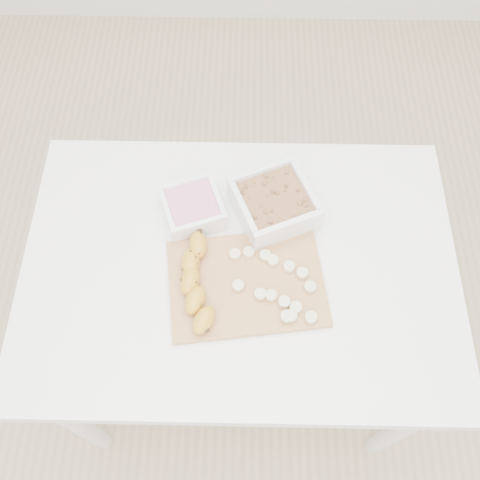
{
  "coord_description": "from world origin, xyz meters",
  "views": [
    {
      "loc": [
        0.01,
        -0.53,
        1.85
      ],
      "look_at": [
        0.0,
        0.03,
        0.81
      ],
      "focal_mm": 40.0,
      "sensor_mm": 36.0,
      "label": 1
    }
  ],
  "objects_px": {
    "bowl_yogurt": "(193,208)",
    "bowl_granola": "(274,204)",
    "table": "(240,281)",
    "cutting_board": "(246,283)",
    "banana": "(197,284)"
  },
  "relations": [
    {
      "from": "bowl_yogurt",
      "to": "banana",
      "type": "height_order",
      "value": "bowl_yogurt"
    },
    {
      "from": "table",
      "to": "bowl_yogurt",
      "type": "height_order",
      "value": "bowl_yogurt"
    },
    {
      "from": "table",
      "to": "cutting_board",
      "type": "xyz_separation_m",
      "value": [
        0.02,
        -0.05,
        0.1
      ]
    },
    {
      "from": "table",
      "to": "banana",
      "type": "xyz_separation_m",
      "value": [
        -0.09,
        -0.07,
        0.13
      ]
    },
    {
      "from": "bowl_yogurt",
      "to": "bowl_granola",
      "type": "bearing_deg",
      "value": 2.65
    },
    {
      "from": "table",
      "to": "cutting_board",
      "type": "bearing_deg",
      "value": -72.63
    },
    {
      "from": "cutting_board",
      "to": "bowl_yogurt",
      "type": "bearing_deg",
      "value": 125.58
    },
    {
      "from": "bowl_yogurt",
      "to": "bowl_granola",
      "type": "distance_m",
      "value": 0.19
    },
    {
      "from": "table",
      "to": "bowl_granola",
      "type": "relative_size",
      "value": 4.43
    },
    {
      "from": "banana",
      "to": "bowl_yogurt",
      "type": "bearing_deg",
      "value": 100.82
    },
    {
      "from": "cutting_board",
      "to": "table",
      "type": "bearing_deg",
      "value": 107.37
    },
    {
      "from": "table",
      "to": "bowl_granola",
      "type": "xyz_separation_m",
      "value": [
        0.08,
        0.14,
        0.14
      ]
    },
    {
      "from": "bowl_granola",
      "to": "bowl_yogurt",
      "type": "bearing_deg",
      "value": -177.35
    },
    {
      "from": "bowl_yogurt",
      "to": "banana",
      "type": "relative_size",
      "value": 0.72
    },
    {
      "from": "banana",
      "to": "table",
      "type": "bearing_deg",
      "value": 40.45
    }
  ]
}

